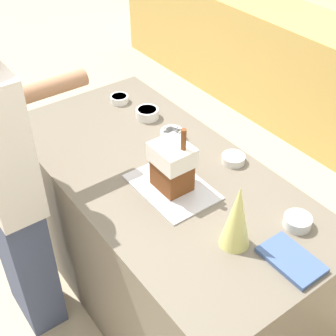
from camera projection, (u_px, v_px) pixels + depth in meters
ground_plane at (162, 289)px, 2.75m from camera, size 12.00×12.00×0.00m
kitchen_island at (161, 237)px, 2.48m from camera, size 1.76×0.86×0.89m
baking_tray at (172, 187)px, 2.11m from camera, size 0.40×0.28×0.01m
gingerbread_house at (172, 166)px, 2.03m from camera, size 0.18×0.15×0.32m
decorative_tree at (237, 216)px, 1.76m from camera, size 0.12×0.12×0.29m
candy_bowl_front_corner at (298, 221)px, 1.91m from camera, size 0.11×0.11×0.05m
candy_bowl_near_tray_right at (172, 134)px, 2.40m from camera, size 0.12×0.12×0.05m
candy_bowl_behind_tray at (147, 113)px, 2.55m from camera, size 0.12×0.12×0.05m
candy_bowl_center_rear at (233, 159)px, 2.25m from camera, size 0.11×0.11×0.04m
candy_bowl_near_tray_left at (119, 99)px, 2.69m from camera, size 0.10×0.10×0.04m
cookbook at (291, 260)px, 1.77m from camera, size 0.24×0.15×0.02m
person at (7, 188)px, 2.11m from camera, size 0.45×0.56×1.72m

